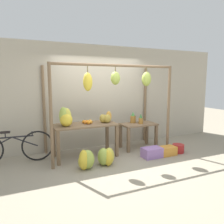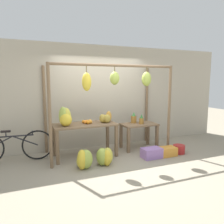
# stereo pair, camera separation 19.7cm
# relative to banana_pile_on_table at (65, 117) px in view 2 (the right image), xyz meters

# --- Properties ---
(ground_plane) EXTENTS (20.00, 20.00, 0.00)m
(ground_plane) POSITION_rel_banana_pile_on_table_xyz_m (1.10, -0.58, -1.00)
(ground_plane) COLOR gray
(shop_wall_back) EXTENTS (8.00, 0.08, 2.80)m
(shop_wall_back) POSITION_rel_banana_pile_on_table_xyz_m (1.10, 0.78, 0.40)
(shop_wall_back) COLOR #B2A893
(shop_wall_back) RESTS_ON ground_plane
(stall_awning) EXTENTS (3.04, 1.24, 2.21)m
(stall_awning) POSITION_rel_banana_pile_on_table_xyz_m (1.13, -0.17, 0.56)
(stall_awning) COLOR brown
(stall_awning) RESTS_ON ground_plane
(display_table_main) EXTENTS (1.51, 0.70, 0.81)m
(display_table_main) POSITION_rel_banana_pile_on_table_xyz_m (0.47, 0.04, -0.32)
(display_table_main) COLOR brown
(display_table_main) RESTS_ON ground_plane
(display_table_side) EXTENTS (0.96, 0.56, 0.69)m
(display_table_side) POSITION_rel_banana_pile_on_table_xyz_m (2.01, 0.11, -0.46)
(display_table_side) COLOR brown
(display_table_side) RESTS_ON ground_plane
(banana_pile_on_table) EXTENTS (0.36, 0.41, 0.44)m
(banana_pile_on_table) POSITION_rel_banana_pile_on_table_xyz_m (0.00, 0.00, 0.00)
(banana_pile_on_table) COLOR gold
(banana_pile_on_table) RESTS_ON display_table_main
(orange_pile) EXTENTS (0.25, 0.28, 0.09)m
(orange_pile) POSITION_rel_banana_pile_on_table_xyz_m (0.55, 0.07, -0.15)
(orange_pile) COLOR orange
(orange_pile) RESTS_ON display_table_main
(pineapple_cluster) EXTENTS (0.26, 0.34, 0.31)m
(pineapple_cluster) POSITION_rel_banana_pile_on_table_xyz_m (1.96, 0.19, -0.19)
(pineapple_cluster) COLOR #A3702D
(pineapple_cluster) RESTS_ON display_table_side
(banana_pile_ground_left) EXTENTS (0.41, 0.36, 0.43)m
(banana_pile_ground_left) POSITION_rel_banana_pile_on_table_xyz_m (0.24, -0.71, -0.81)
(banana_pile_ground_left) COLOR #9EB247
(banana_pile_ground_left) RESTS_ON ground_plane
(banana_pile_ground_right) EXTENTS (0.44, 0.41, 0.39)m
(banana_pile_ground_right) POSITION_rel_banana_pile_on_table_xyz_m (0.74, -0.67, -0.82)
(banana_pile_ground_right) COLOR gold
(banana_pile_ground_right) RESTS_ON ground_plane
(fruit_crate_white) EXTENTS (0.47, 0.31, 0.24)m
(fruit_crate_white) POSITION_rel_banana_pile_on_table_xyz_m (1.93, -0.68, -0.88)
(fruit_crate_white) COLOR #9970B7
(fruit_crate_white) RESTS_ON ground_plane
(blue_bucket) EXTENTS (0.30, 0.30, 0.21)m
(blue_bucket) POSITION_rel_banana_pile_on_table_xyz_m (2.75, -0.65, -0.90)
(blue_bucket) COLOR #AD2323
(blue_bucket) RESTS_ON ground_plane
(parked_bicycle) EXTENTS (1.76, 0.16, 0.74)m
(parked_bicycle) POSITION_rel_banana_pile_on_table_xyz_m (-1.14, 0.27, -0.64)
(parked_bicycle) COLOR black
(parked_bicycle) RESTS_ON ground_plane
(papaya_pile) EXTENTS (0.36, 0.28, 0.28)m
(papaya_pile) POSITION_rel_banana_pile_on_table_xyz_m (1.01, 0.01, -0.08)
(papaya_pile) COLOR #B2993D
(papaya_pile) RESTS_ON display_table_main
(fruit_crate_purple) EXTENTS (0.42, 0.28, 0.21)m
(fruit_crate_purple) POSITION_rel_banana_pile_on_table_xyz_m (2.37, -0.69, -0.90)
(fruit_crate_purple) COLOR orange
(fruit_crate_purple) RESTS_ON ground_plane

